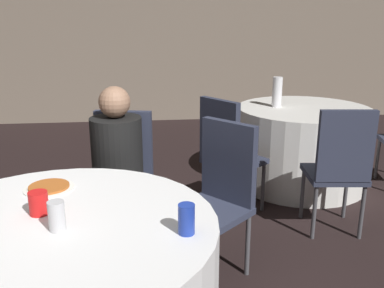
{
  "coord_description": "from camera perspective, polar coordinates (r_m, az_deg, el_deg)",
  "views": [
    {
      "loc": [
        0.54,
        -1.74,
        1.55
      ],
      "look_at": [
        0.79,
        0.63,
        0.83
      ],
      "focal_mm": 40.0,
      "sensor_mm": 36.0,
      "label": 1
    }
  ],
  "objects": [
    {
      "name": "person_black_shirt",
      "position": [
        2.71,
        -10.19,
        -4.59
      ],
      "size": [
        0.36,
        0.5,
        1.14
      ],
      "rotation": [
        0.0,
        0.0,
        -3.34
      ],
      "color": "#4C4238",
      "rests_on": "ground_plane"
    },
    {
      "name": "chair_far_south",
      "position": [
        3.19,
        19.09,
        -2.31
      ],
      "size": [
        0.44,
        0.44,
        0.95
      ],
      "rotation": [
        0.0,
        0.0,
        -0.1
      ],
      "color": "#2D3347",
      "rests_on": "ground_plane"
    },
    {
      "name": "pizza_plate_near",
      "position": [
        2.22,
        -18.52,
        -5.49
      ],
      "size": [
        0.25,
        0.25,
        0.02
      ],
      "color": "white",
      "rests_on": "table_near"
    },
    {
      "name": "bottle_far",
      "position": [
        4.06,
        11.28,
        6.81
      ],
      "size": [
        0.09,
        0.09,
        0.28
      ],
      "color": "white",
      "rests_on": "table_far"
    },
    {
      "name": "chair_near_north",
      "position": [
        2.87,
        -9.3,
        -3.63
      ],
      "size": [
        0.47,
        0.47,
        0.95
      ],
      "rotation": [
        0.0,
        0.0,
        -3.34
      ],
      "color": "#2D3347",
      "rests_on": "ground_plane"
    },
    {
      "name": "chair_far_southwest",
      "position": [
        3.35,
        4.57,
        -0.48
      ],
      "size": [
        0.56,
        0.56,
        0.95
      ],
      "rotation": [
        0.0,
        0.0,
        -0.95
      ],
      "color": "#2D3347",
      "rests_on": "ground_plane"
    },
    {
      "name": "table_far",
      "position": [
        4.19,
        14.4,
        -0.21
      ],
      "size": [
        1.23,
        1.23,
        0.73
      ],
      "color": "white",
      "rests_on": "ground_plane"
    },
    {
      "name": "chair_near_northeast",
      "position": [
        2.59,
        3.71,
        -5.78
      ],
      "size": [
        0.57,
        0.57,
        0.95
      ],
      "rotation": [
        0.0,
        0.0,
        -3.98
      ],
      "color": "#2D3347",
      "rests_on": "ground_plane"
    },
    {
      "name": "soda_can_blue",
      "position": [
        1.68,
        -0.74,
        -9.98
      ],
      "size": [
        0.07,
        0.07,
        0.12
      ],
      "color": "#1E38A5",
      "rests_on": "table_near"
    },
    {
      "name": "cup_near",
      "position": [
        1.95,
        -19.78,
        -7.42
      ],
      "size": [
        0.08,
        0.08,
        0.1
      ],
      "color": "red",
      "rests_on": "table_near"
    },
    {
      "name": "soda_can_silver",
      "position": [
        1.78,
        -17.6,
        -9.13
      ],
      "size": [
        0.07,
        0.07,
        0.12
      ],
      "color": "silver",
      "rests_on": "table_near"
    },
    {
      "name": "wall_back",
      "position": [
        6.52,
        -11.16,
        15.11
      ],
      "size": [
        16.0,
        0.06,
        2.8
      ],
      "color": "gray",
      "rests_on": "ground_plane"
    }
  ]
}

